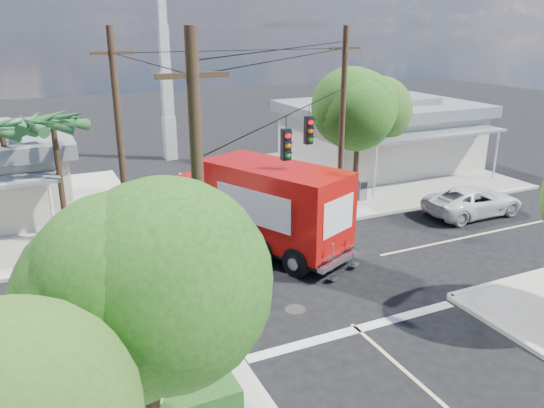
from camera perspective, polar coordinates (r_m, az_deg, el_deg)
ground at (r=20.40m, az=2.40°, el=-7.50°), size 120.00×120.00×0.00m
sidewalk_ne at (r=34.49m, az=10.20°, el=3.38°), size 14.12×14.12×0.14m
road_markings at (r=19.25m, az=4.44°, el=-9.23°), size 32.00×32.00×0.01m
building_ne at (r=35.78m, az=11.56°, el=7.55°), size 11.80×10.20×4.50m
radio_tower at (r=37.47m, az=-11.33°, el=13.19°), size 0.80×0.80×17.00m
tree_sw_front at (r=9.96m, az=-13.52°, el=-9.81°), size 3.88×3.78×6.03m
tree_ne_front at (r=28.16m, az=9.37°, el=9.79°), size 4.21×4.14×6.66m
tree_ne_back at (r=31.50m, az=11.03°, el=9.56°), size 3.77×3.66×5.82m
palm_nw_front at (r=24.06m, az=-22.50°, el=7.81°), size 3.01×3.08×5.59m
palm_nw_back at (r=25.60m, az=-27.08°, el=6.92°), size 3.01×3.08×5.19m
utility_poles at (r=19.60m, az=-3.73°, el=5.90°), size 12.00×10.68×9.00m
vending_boxes at (r=28.23m, az=8.38°, el=1.36°), size 1.90×0.50×1.10m
delivery_truck at (r=22.06m, az=-1.27°, el=-0.14°), size 5.81×8.81×3.70m
parked_car at (r=28.15m, az=20.85°, el=0.30°), size 5.13×2.38×1.42m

